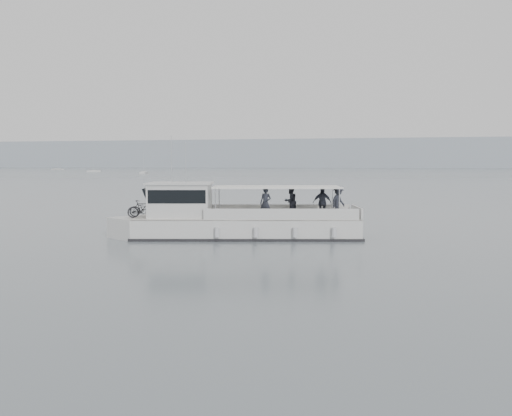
# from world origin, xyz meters

# --- Properties ---
(ground) EXTENTS (1400.00, 1400.00, 0.00)m
(ground) POSITION_xyz_m (0.00, 0.00, 0.00)
(ground) COLOR slate
(ground) RESTS_ON ground
(headland) EXTENTS (1400.00, 90.00, 28.00)m
(headland) POSITION_xyz_m (0.00, 560.00, 14.00)
(headland) COLOR #939EA8
(headland) RESTS_ON ground
(tour_boat) EXTENTS (13.56, 5.88, 5.67)m
(tour_boat) POSITION_xyz_m (3.38, -0.74, 0.93)
(tour_boat) COLOR silver
(tour_boat) RESTS_ON ground
(moored_fleet) EXTENTS (360.21, 356.00, 10.51)m
(moored_fleet) POSITION_xyz_m (-83.64, 196.64, 0.36)
(moored_fleet) COLOR silver
(moored_fleet) RESTS_ON ground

